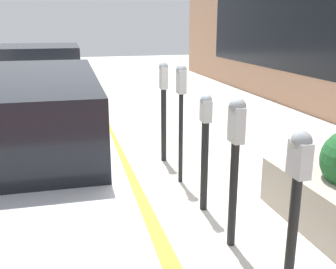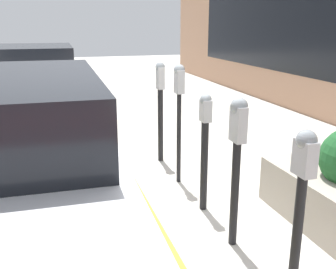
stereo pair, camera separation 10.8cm
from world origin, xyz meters
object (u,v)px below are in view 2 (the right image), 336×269
at_px(parking_meter_second, 237,149).
at_px(parked_car_rear, 33,78).
at_px(parking_meter_farthest, 160,100).
at_px(parked_car_middle, 6,156).
at_px(parking_meter_nearest, 301,194).
at_px(parking_meter_middle, 205,141).
at_px(parking_meter_fourth, 179,100).

distance_m(parking_meter_second, parked_car_rear, 6.43).
height_order(parking_meter_second, parking_meter_farthest, parking_meter_farthest).
xyz_separation_m(parked_car_middle, parked_car_rear, (5.50, -0.07, -0.02)).
relative_size(parking_meter_nearest, parking_meter_farthest, 0.92).
bearing_deg(parked_car_middle, parked_car_rear, 0.60).
xyz_separation_m(parking_meter_farthest, parked_car_rear, (3.78, 1.84, -0.10)).
bearing_deg(parking_meter_middle, parked_car_rear, 18.97).
distance_m(parking_meter_fourth, parked_car_middle, 2.12).
distance_m(parking_meter_nearest, parking_meter_farthest, 3.28).
height_order(parking_meter_middle, parking_meter_farthest, parking_meter_farthest).
xyz_separation_m(parking_meter_nearest, parking_meter_second, (0.89, 0.03, 0.03)).
height_order(parking_meter_fourth, parked_car_middle, parked_car_middle).
distance_m(parking_meter_nearest, parking_meter_fourth, 2.44).
height_order(parking_meter_middle, parked_car_middle, parked_car_middle).
bearing_deg(parking_meter_nearest, parked_car_middle, 51.72).
bearing_deg(parking_meter_fourth, parking_meter_nearest, -178.94).
relative_size(parking_meter_second, parked_car_middle, 0.28).
bearing_deg(parking_meter_farthest, parking_meter_second, -179.52).
height_order(parking_meter_nearest, parking_meter_middle, parking_meter_nearest).
distance_m(parked_car_middle, parked_car_rear, 5.51).
bearing_deg(parking_meter_middle, parking_meter_farthest, 0.74).
height_order(parking_meter_nearest, parked_car_middle, parked_car_middle).
distance_m(parking_meter_second, parking_meter_middle, 0.75).
bearing_deg(parked_car_rear, parking_meter_fourth, -157.24).
bearing_deg(parking_meter_middle, parking_meter_nearest, -179.13).
relative_size(parking_meter_second, parked_car_rear, 0.33).
bearing_deg(parking_meter_nearest, parking_meter_fourth, 1.06).
bearing_deg(parking_meter_farthest, parking_meter_middle, -179.26).
height_order(parking_meter_nearest, parking_meter_second, parking_meter_second).
height_order(parking_meter_second, parking_meter_middle, parking_meter_second).
xyz_separation_m(parking_meter_nearest, parking_meter_middle, (1.63, 0.02, -0.12)).
relative_size(parking_meter_nearest, parking_meter_middle, 1.04).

